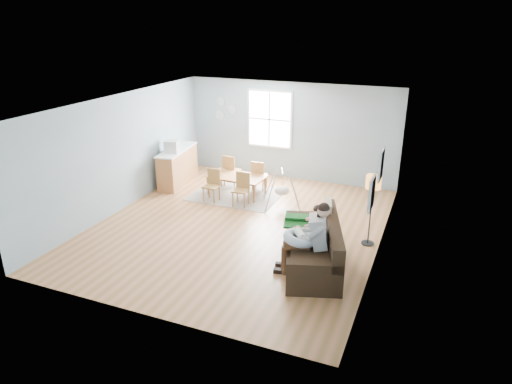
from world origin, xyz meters
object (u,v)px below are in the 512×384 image
at_px(chair_ne, 259,174).
at_px(counter, 178,166).
at_px(baby_swing, 282,190).
at_px(toddler, 312,223).
at_px(storage_cube, 320,268).
at_px(monitor, 172,146).
at_px(chair_sw, 212,183).
at_px(chair_nw, 231,169).
at_px(father, 309,236).
at_px(dining_table, 236,185).
at_px(sofa, 315,249).
at_px(floor_lamp, 373,188).
at_px(chair_se, 242,187).

xyz_separation_m(chair_ne, counter, (-2.27, -0.33, 0.05)).
relative_size(chair_ne, baby_swing, 0.70).
distance_m(toddler, storage_cube, 0.94).
bearing_deg(monitor, toddler, -28.18).
relative_size(chair_sw, baby_swing, 0.70).
bearing_deg(chair_nw, chair_ne, 0.67).
distance_m(storage_cube, monitor, 5.85).
xyz_separation_m(father, monitor, (-4.60, 2.92, 0.39)).
relative_size(counter, monitor, 4.31).
xyz_separation_m(chair_ne, baby_swing, (0.91, -0.76, -0.05)).
bearing_deg(baby_swing, toddler, -59.15).
bearing_deg(dining_table, storage_cube, -43.08).
relative_size(storage_cube, chair_nw, 0.62).
bearing_deg(baby_swing, chair_nw, 156.42).
bearing_deg(sofa, monitor, 150.91).
bearing_deg(toddler, dining_table, 136.98).
bearing_deg(toddler, father, -78.57).
relative_size(chair_sw, monitor, 1.94).
relative_size(floor_lamp, chair_nw, 1.69).
bearing_deg(toddler, sofa, -50.54).
xyz_separation_m(sofa, dining_table, (-2.83, 2.68, -0.06)).
bearing_deg(chair_ne, chair_se, -90.13).
bearing_deg(storage_cube, father, 143.50).
distance_m(dining_table, monitor, 2.01).
height_order(father, toddler, father).
bearing_deg(father, chair_se, 134.13).
bearing_deg(chair_se, storage_cube, -45.03).
bearing_deg(chair_ne, monitor, -163.45).
distance_m(father, storage_cube, 0.59).
relative_size(storage_cube, chair_ne, 0.67).
bearing_deg(counter, chair_ne, 8.27).
distance_m(dining_table, chair_nw, 0.72).
bearing_deg(counter, chair_sw, -28.04).
xyz_separation_m(sofa, father, (-0.04, -0.34, 0.43)).
relative_size(sofa, counter, 1.32).
height_order(father, baby_swing, father).
height_order(chair_sw, monitor, monitor).
height_order(storage_cube, chair_sw, chair_sw).
relative_size(floor_lamp, counter, 0.82).
relative_size(dining_table, baby_swing, 1.28).
bearing_deg(toddler, chair_ne, 126.74).
bearing_deg(chair_nw, monitor, -155.13).
height_order(floor_lamp, chair_sw, floor_lamp).
bearing_deg(father, toddler, 101.43).
xyz_separation_m(sofa, chair_se, (-2.43, 2.13, 0.14)).
bearing_deg(chair_nw, father, -48.05).
height_order(floor_lamp, dining_table, floor_lamp).
height_order(sofa, floor_lamp, floor_lamp).
height_order(storage_cube, counter, counter).
bearing_deg(father, dining_table, 132.77).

